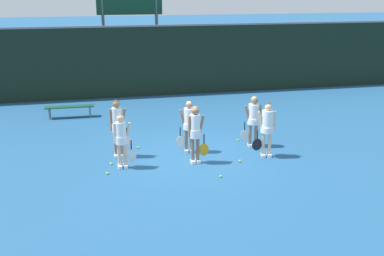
# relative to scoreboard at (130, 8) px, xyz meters

# --- Properties ---
(ground_plane) EXTENTS (140.00, 140.00, 0.00)m
(ground_plane) POSITION_rel_scoreboard_xyz_m (0.91, -9.11, -4.02)
(ground_plane) COLOR #235684
(fence_windscreen) EXTENTS (60.00, 0.08, 3.32)m
(fence_windscreen) POSITION_rel_scoreboard_xyz_m (0.91, -0.89, -2.35)
(fence_windscreen) COLOR black
(fence_windscreen) RESTS_ON ground_plane
(scoreboard) EXTENTS (3.05, 0.15, 5.26)m
(scoreboard) POSITION_rel_scoreboard_xyz_m (0.00, 0.00, 0.00)
(scoreboard) COLOR #515156
(scoreboard) RESTS_ON ground_plane
(bench_courtside) EXTENTS (1.90, 0.39, 0.46)m
(bench_courtside) POSITION_rel_scoreboard_xyz_m (-2.86, -3.86, -3.62)
(bench_courtside) COLOR #19472D
(bench_courtside) RESTS_ON ground_plane
(player_0) EXTENTS (0.62, 0.34, 1.61)m
(player_0) POSITION_rel_scoreboard_xyz_m (-1.19, -9.54, -3.07)
(player_0) COLOR beige
(player_0) RESTS_ON ground_plane
(player_1) EXTENTS (0.62, 0.33, 1.73)m
(player_1) POSITION_rel_scoreboard_xyz_m (0.94, -9.63, -3.00)
(player_1) COLOR #8C664C
(player_1) RESTS_ON ground_plane
(player_2) EXTENTS (0.69, 0.40, 1.70)m
(player_2) POSITION_rel_scoreboard_xyz_m (3.17, -9.60, -3.01)
(player_2) COLOR beige
(player_2) RESTS_ON ground_plane
(player_3) EXTENTS (0.64, 0.34, 1.79)m
(player_3) POSITION_rel_scoreboard_xyz_m (-1.24, -8.63, -2.96)
(player_3) COLOR #8C664C
(player_3) RESTS_ON ground_plane
(player_4) EXTENTS (0.63, 0.36, 1.64)m
(player_4) POSITION_rel_scoreboard_xyz_m (0.94, -8.70, -3.06)
(player_4) COLOR #8C664C
(player_4) RESTS_ON ground_plane
(player_5) EXTENTS (0.67, 0.40, 1.67)m
(player_5) POSITION_rel_scoreboard_xyz_m (3.09, -8.63, -3.02)
(player_5) COLOR #8C664C
(player_5) RESTS_ON ground_plane
(tennis_ball_0) EXTENTS (0.07, 0.07, 0.07)m
(tennis_ball_0) POSITION_rel_scoreboard_xyz_m (-1.65, -9.96, -3.99)
(tennis_ball_0) COLOR #CCE033
(tennis_ball_0) RESTS_ON ground_plane
(tennis_ball_1) EXTENTS (0.07, 0.07, 0.07)m
(tennis_ball_1) POSITION_rel_scoreboard_xyz_m (2.79, -8.04, -3.99)
(tennis_ball_1) COLOR #CCE033
(tennis_ball_1) RESTS_ON ground_plane
(tennis_ball_2) EXTENTS (0.07, 0.07, 0.07)m
(tennis_ball_2) POSITION_rel_scoreboard_xyz_m (-1.51, -9.28, -3.99)
(tennis_ball_2) COLOR #CCE033
(tennis_ball_2) RESTS_ON ground_plane
(tennis_ball_3) EXTENTS (0.07, 0.07, 0.07)m
(tennis_ball_3) POSITION_rel_scoreboard_xyz_m (1.37, -10.84, -3.99)
(tennis_ball_3) COLOR #CCE033
(tennis_ball_3) RESTS_ON ground_plane
(tennis_ball_4) EXTENTS (0.07, 0.07, 0.07)m
(tennis_ball_4) POSITION_rel_scoreboard_xyz_m (-0.59, -8.04, -3.99)
(tennis_ball_4) COLOR #CCE033
(tennis_ball_4) RESTS_ON ground_plane
(tennis_ball_5) EXTENTS (0.07, 0.07, 0.07)m
(tennis_ball_5) POSITION_rel_scoreboard_xyz_m (2.25, -9.88, -3.99)
(tennis_ball_5) COLOR #CCE033
(tennis_ball_5) RESTS_ON ground_plane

